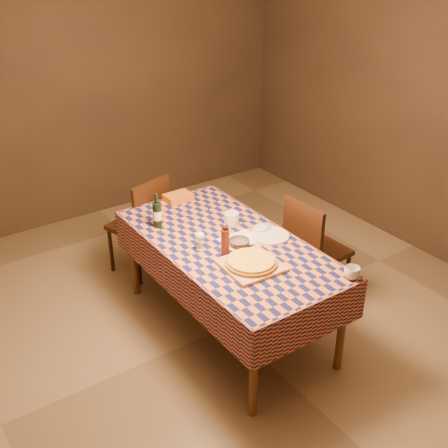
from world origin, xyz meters
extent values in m
plane|color=brown|center=(0.00, 0.00, 0.00)|extent=(5.00, 5.00, 0.00)
cube|color=#34271D|center=(0.00, 2.50, 1.35)|extent=(4.50, 0.10, 2.70)
cube|color=#34271D|center=(2.25, 0.00, 1.35)|extent=(0.10, 5.00, 2.70)
cylinder|color=brown|center=(-0.38, -0.83, 0.38)|extent=(0.06, 0.06, 0.75)
cylinder|color=brown|center=(0.38, -0.83, 0.38)|extent=(0.06, 0.06, 0.75)
cylinder|color=brown|center=(-0.38, 0.83, 0.38)|extent=(0.06, 0.06, 0.75)
cylinder|color=brown|center=(0.38, 0.83, 0.38)|extent=(0.06, 0.06, 0.75)
cube|color=brown|center=(0.00, 0.00, 0.74)|extent=(0.90, 1.80, 0.03)
cube|color=brown|center=(0.00, 0.00, 0.76)|extent=(0.92, 1.82, 0.02)
cube|color=brown|center=(0.00, -0.92, 0.62)|extent=(0.94, 0.01, 0.30)
cube|color=brown|center=(0.00, 0.92, 0.62)|extent=(0.94, 0.01, 0.30)
cube|color=brown|center=(-0.47, 0.00, 0.62)|extent=(0.01, 1.84, 0.30)
cube|color=brown|center=(0.47, 0.00, 0.62)|extent=(0.01, 1.84, 0.30)
cube|color=tan|center=(-0.06, -0.36, 0.78)|extent=(0.39, 0.39, 0.02)
cylinder|color=#8A5917|center=(-0.06, -0.36, 0.80)|extent=(0.39, 0.39, 0.02)
cylinder|color=gold|center=(-0.06, -0.36, 0.82)|extent=(0.36, 0.36, 0.02)
cylinder|color=#521913|center=(-0.12, -0.14, 0.87)|extent=(0.06, 0.06, 0.20)
sphere|color=#521913|center=(-0.12, -0.14, 1.00)|extent=(0.05, 0.05, 0.05)
imported|color=#5A434B|center=(0.04, -0.08, 0.79)|extent=(0.17, 0.17, 0.05)
cylinder|color=silver|center=(-0.22, 0.03, 0.77)|extent=(0.06, 0.06, 0.00)
cylinder|color=silver|center=(-0.22, 0.03, 0.81)|extent=(0.01, 0.01, 0.07)
sphere|color=silver|center=(-0.22, 0.03, 0.87)|extent=(0.07, 0.07, 0.07)
ellipsoid|color=#3F070A|center=(-0.22, 0.03, 0.87)|extent=(0.05, 0.05, 0.03)
cylinder|color=black|center=(-0.30, 0.51, 0.87)|extent=(0.07, 0.07, 0.20)
cylinder|color=black|center=(-0.30, 0.51, 1.01)|extent=(0.03, 0.03, 0.08)
cylinder|color=#F1EACE|center=(-0.30, 0.51, 0.87)|extent=(0.07, 0.07, 0.07)
cylinder|color=silver|center=(0.19, 0.22, 0.82)|extent=(0.12, 0.12, 0.10)
cube|color=#B15A17|center=(0.06, 0.82, 0.80)|extent=(0.23, 0.16, 0.06)
cylinder|color=silver|center=(0.31, -0.11, 0.78)|extent=(0.30, 0.30, 0.02)
imported|color=silver|center=(0.40, -0.85, 0.81)|extent=(0.13, 0.13, 0.08)
cube|color=silver|center=(0.09, -0.02, 0.77)|extent=(0.27, 0.21, 0.00)
ellipsoid|color=#ABBDDB|center=(0.32, 0.01, 0.79)|extent=(0.17, 0.14, 0.05)
cube|color=black|center=(-0.17, 1.16, 0.45)|extent=(0.53, 0.53, 0.04)
cube|color=black|center=(-0.11, 0.97, 0.70)|extent=(0.41, 0.16, 0.46)
cylinder|color=black|center=(-0.05, 1.39, 0.21)|extent=(0.04, 0.04, 0.43)
cylinder|color=black|center=(-0.40, 1.28, 0.21)|extent=(0.04, 0.04, 0.43)
cylinder|color=black|center=(0.05, 1.04, 0.21)|extent=(0.04, 0.04, 0.43)
cylinder|color=black|center=(-0.29, 0.94, 0.21)|extent=(0.04, 0.04, 0.43)
cube|color=black|center=(0.86, -0.07, 0.45)|extent=(0.44, 0.44, 0.04)
cube|color=black|center=(0.66, -0.08, 0.70)|extent=(0.05, 0.42, 0.46)
cylinder|color=black|center=(1.04, -0.25, 0.21)|extent=(0.04, 0.04, 0.43)
cylinder|color=black|center=(1.03, 0.11, 0.21)|extent=(0.04, 0.04, 0.43)
cylinder|color=black|center=(0.68, -0.26, 0.21)|extent=(0.04, 0.04, 0.43)
cylinder|color=black|center=(0.67, 0.10, 0.21)|extent=(0.04, 0.04, 0.43)
camera|label=1|loc=(-2.03, -2.91, 2.80)|focal=45.00mm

